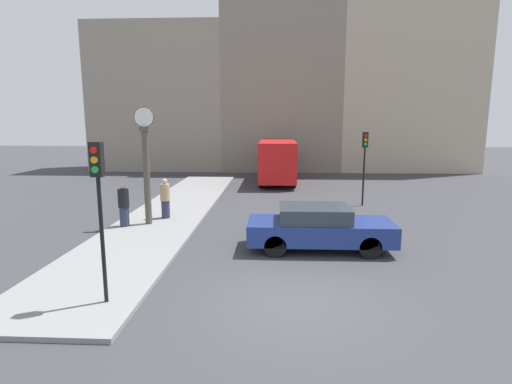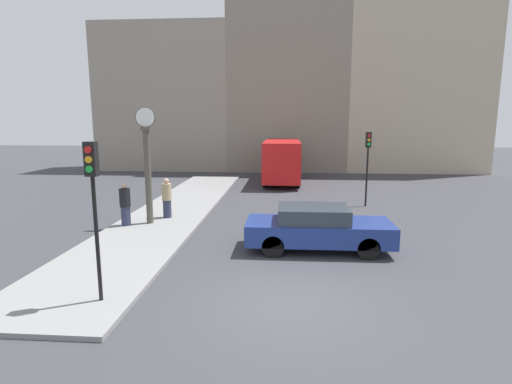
# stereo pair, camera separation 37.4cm
# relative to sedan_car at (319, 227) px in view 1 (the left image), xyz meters

# --- Properties ---
(ground_plane) EXTENTS (120.00, 120.00, 0.00)m
(ground_plane) POSITION_rel_sedan_car_xyz_m (-0.98, -4.06, -0.76)
(ground_plane) COLOR #38383D
(sidewalk_corner) EXTENTS (3.46, 22.68, 0.12)m
(sidewalk_corner) POSITION_rel_sedan_car_xyz_m (-6.30, 5.28, -0.70)
(sidewalk_corner) COLOR gray
(sidewalk_corner) RESTS_ON ground_plane
(building_row) EXTENTS (32.94, 5.00, 17.77)m
(building_row) POSITION_rel_sedan_car_xyz_m (0.33, 22.77, 7.09)
(building_row) COLOR gray
(building_row) RESTS_ON ground_plane
(sedan_car) EXTENTS (4.77, 1.89, 1.48)m
(sedan_car) POSITION_rel_sedan_car_xyz_m (0.00, 0.00, 0.00)
(sedan_car) COLOR navy
(sedan_car) RESTS_ON ground_plane
(bus_distant) EXTENTS (2.42, 7.48, 2.91)m
(bus_distant) POSITION_rel_sedan_car_xyz_m (-1.33, 14.96, 0.90)
(bus_distant) COLOR red
(bus_distant) RESTS_ON ground_plane
(traffic_light_near) EXTENTS (0.26, 0.24, 3.67)m
(traffic_light_near) POSITION_rel_sedan_car_xyz_m (-5.33, -4.48, 2.00)
(traffic_light_near) COLOR black
(traffic_light_near) RESTS_ON sidewalk_corner
(traffic_light_far) EXTENTS (0.26, 0.24, 3.72)m
(traffic_light_far) POSITION_rel_sedan_car_xyz_m (3.00, 7.25, 1.91)
(traffic_light_far) COLOR black
(traffic_light_far) RESTS_ON ground_plane
(street_clock) EXTENTS (0.80, 0.34, 4.67)m
(street_clock) POSITION_rel_sedan_car_xyz_m (-6.59, 2.63, 1.75)
(street_clock) COLOR #4C473D
(street_clock) RESTS_ON sidewalk_corner
(pedestrian_black_jacket) EXTENTS (0.42, 0.42, 1.70)m
(pedestrian_black_jacket) POSITION_rel_sedan_car_xyz_m (-7.43, 2.20, 0.20)
(pedestrian_black_jacket) COLOR #2D334C
(pedestrian_black_jacket) RESTS_ON sidewalk_corner
(pedestrian_tan_coat) EXTENTS (0.42, 0.42, 1.71)m
(pedestrian_tan_coat) POSITION_rel_sedan_car_xyz_m (-6.16, 3.63, 0.21)
(pedestrian_tan_coat) COLOR #2D334C
(pedestrian_tan_coat) RESTS_ON sidewalk_corner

